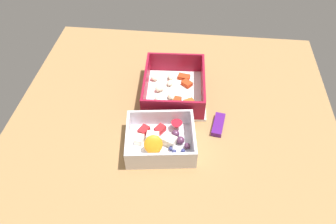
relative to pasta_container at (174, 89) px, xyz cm
name	(u,v)px	position (x,y,z in cm)	size (l,w,h in cm)	color
table_surface	(172,125)	(10.32, 0.49, -2.95)	(80.00, 80.00, 2.00)	#9E7547
pasta_container	(174,89)	(0.00, 0.00, 0.00)	(20.14, 16.54, 6.23)	white
fruit_bowl	(161,140)	(17.38, -1.30, -0.28)	(15.02, 16.88, 4.92)	white
candy_bar	(218,126)	(10.81, 11.68, -1.35)	(7.00, 2.40, 1.20)	#51197A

